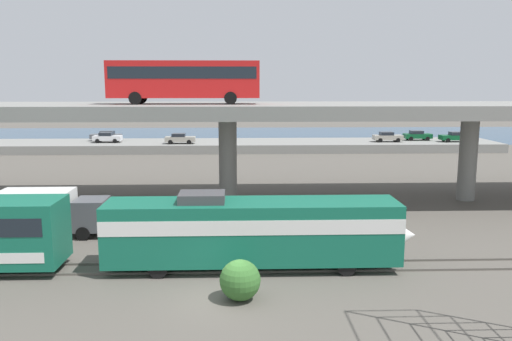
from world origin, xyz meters
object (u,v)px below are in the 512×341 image
at_px(parked_car_3, 180,138).
at_px(parked_car_2, 107,137).
at_px(service_truck_west, 51,211).
at_px(parked_car_5, 455,137).
at_px(parked_car_4, 387,137).
at_px(train_locomotive, 267,229).
at_px(parked_car_0, 106,136).
at_px(transit_bus_on_overpass, 184,78).
at_px(parked_car_1, 417,135).

bearing_deg(parked_car_3, parked_car_2, 170.49).
height_order(service_truck_west, parked_car_5, service_truck_west).
height_order(parked_car_2, parked_car_4, same).
bearing_deg(parked_car_3, parked_car_5, 1.41).
height_order(train_locomotive, parked_car_2, train_locomotive).
relative_size(parked_car_4, parked_car_5, 0.95).
height_order(parked_car_0, parked_car_4, same).
bearing_deg(train_locomotive, service_truck_west, 154.81).
height_order(transit_bus_on_overpass, service_truck_west, transit_bus_on_overpass).
bearing_deg(train_locomotive, parked_car_0, 112.49).
bearing_deg(parked_car_3, service_truck_west, -95.01).
relative_size(transit_bus_on_overpass, parked_car_3, 2.77).
distance_m(transit_bus_on_overpass, parked_car_4, 44.42).
bearing_deg(parked_car_0, parked_car_4, 176.09).
bearing_deg(transit_bus_on_overpass, parked_car_0, -66.80).
distance_m(parked_car_0, parked_car_1, 48.11).
xyz_separation_m(parked_car_0, parked_car_3, (11.78, -4.26, 0.00)).
relative_size(parked_car_2, parked_car_4, 0.96).
height_order(train_locomotive, parked_car_5, train_locomotive).
bearing_deg(service_truck_west, parked_car_5, 43.71).
height_order(train_locomotive, parked_car_1, train_locomotive).
relative_size(parked_car_3, parked_car_5, 0.96).
xyz_separation_m(parked_car_1, parked_car_4, (-5.27, -2.02, -0.00)).
relative_size(parked_car_0, parked_car_5, 1.01).
height_order(service_truck_west, parked_car_2, service_truck_west).
xyz_separation_m(train_locomotive, parked_car_0, (-21.83, 52.73, -0.15)).
bearing_deg(transit_bus_on_overpass, train_locomotive, 110.76).
distance_m(parked_car_0, parked_car_5, 53.20).
bearing_deg(parked_car_5, train_locomotive, 57.71).
relative_size(service_truck_west, parked_car_2, 1.65).
xyz_separation_m(parked_car_0, parked_car_4, (42.83, -2.92, -0.00)).
relative_size(train_locomotive, service_truck_west, 2.44).
height_order(transit_bus_on_overpass, parked_car_3, transit_bus_on_overpass).
xyz_separation_m(parked_car_1, parked_car_3, (-36.31, -3.36, 0.00)).
height_order(parked_car_0, parked_car_3, same).
distance_m(parked_car_2, parked_car_4, 42.08).
relative_size(parked_car_2, parked_car_3, 0.95).
xyz_separation_m(parked_car_0, parked_car_2, (0.76, -2.41, -0.00)).
bearing_deg(service_truck_west, parked_car_1, 48.60).
height_order(service_truck_west, parked_car_1, service_truck_west).
bearing_deg(parked_car_0, train_locomotive, 112.49).
bearing_deg(parked_car_1, parked_car_4, -158.98).
bearing_deg(transit_bus_on_overpass, parked_car_1, -131.36).
relative_size(train_locomotive, parked_car_2, 4.02).
xyz_separation_m(service_truck_west, parked_car_4, (34.73, 43.35, 0.40)).
relative_size(train_locomotive, parked_car_0, 3.62).
height_order(service_truck_west, parked_car_3, service_truck_west).
bearing_deg(parked_car_2, parked_car_3, -9.51).
height_order(parked_car_3, parked_car_4, same).
xyz_separation_m(transit_bus_on_overpass, parked_car_2, (-15.25, 34.94, -8.26)).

